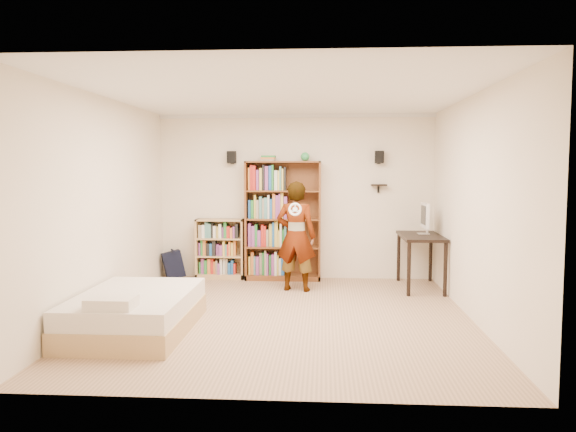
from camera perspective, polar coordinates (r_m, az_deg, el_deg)
name	(u,v)px	position (r m, az deg, el deg)	size (l,w,h in m)	color
ground	(285,317)	(7.00, -0.26, -10.19)	(4.50, 5.00, 0.01)	tan
room_shell	(285,173)	(6.76, -0.26, 4.39)	(4.52, 5.02, 2.71)	white
crown_molding	(285,96)	(6.81, -0.27, 12.05)	(4.50, 5.00, 0.06)	silver
speaker_left	(232,157)	(9.27, -5.75, 5.96)	(0.14, 0.12, 0.20)	black
speaker_right	(379,157)	(9.19, 9.26, 5.93)	(0.14, 0.12, 0.20)	black
wall_shelf	(379,185)	(9.20, 9.22, 3.13)	(0.25, 0.16, 0.03)	black
tall_bookshelf	(283,221)	(9.13, -0.51, -0.49)	(1.22, 0.36, 1.93)	brown
low_bookshelf	(220,249)	(9.35, -6.90, -3.33)	(0.79, 0.30, 0.98)	tan
computer_desk	(420,262)	(8.77, 13.30, -4.53)	(0.60, 1.20, 0.82)	black
imac	(424,219)	(8.80, 13.62, -0.26)	(0.10, 0.48, 0.48)	white
daybed	(135,307)	(6.56, -15.24, -8.93)	(1.20, 1.85, 0.55)	silver
person	(296,236)	(8.31, 0.83, -2.06)	(0.59, 0.39, 1.63)	black
wii_wheel	(295,209)	(7.97, 0.72, 0.68)	(0.19, 0.19, 0.03)	white
navy_bag	(173,264)	(9.54, -11.56, -4.81)	(0.34, 0.22, 0.46)	black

